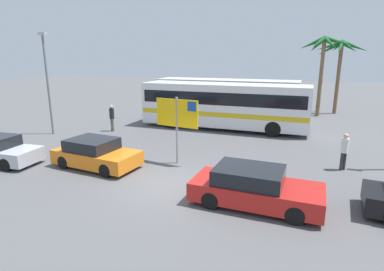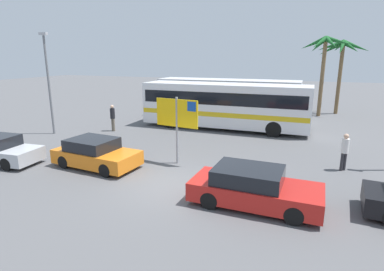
{
  "view_description": "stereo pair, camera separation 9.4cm",
  "coord_description": "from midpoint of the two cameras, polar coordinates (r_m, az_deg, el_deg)",
  "views": [
    {
      "loc": [
        4.89,
        -10.57,
        4.99
      ],
      "look_at": [
        -0.24,
        3.05,
        1.3
      ],
      "focal_mm": 29.12,
      "sensor_mm": 36.0,
      "label": 1
    },
    {
      "loc": [
        4.98,
        -10.54,
        4.99
      ],
      "look_at": [
        -0.24,
        3.05,
        1.3
      ],
      "focal_mm": 29.12,
      "sensor_mm": 36.0,
      "label": 2
    }
  ],
  "objects": [
    {
      "name": "pedestrian_by_bus",
      "position": [
        22.01,
        -14.59,
        3.53
      ],
      "size": [
        0.32,
        0.32,
        1.81
      ],
      "rotation": [
        0.0,
        0.0,
        4.35
      ],
      "color": "#706656",
      "rests_on": "ground"
    },
    {
      "name": "palm_tree_inland",
      "position": [
        30.68,
        25.46,
        13.53
      ],
      "size": [
        4.27,
        4.2,
        6.42
      ],
      "color": "brown",
      "rests_on": "ground"
    },
    {
      "name": "lamp_post_right_side",
      "position": [
        22.24,
        -25.08,
        9.2
      ],
      "size": [
        0.56,
        0.2,
        6.46
      ],
      "color": "slate",
      "rests_on": "ground"
    },
    {
      "name": "pedestrian_crossing_lot",
      "position": [
        15.46,
        26.0,
        -2.19
      ],
      "size": [
        0.32,
        0.32,
        1.7
      ],
      "rotation": [
        0.0,
        0.0,
        2.33
      ],
      "color": "#2D2D33",
      "rests_on": "ground"
    },
    {
      "name": "palm_tree_seaside",
      "position": [
        28.82,
        22.82,
        14.09
      ],
      "size": [
        4.07,
        3.86,
        6.66
      ],
      "color": "brown",
      "rests_on": "ground"
    },
    {
      "name": "bus_rear_coach",
      "position": [
        26.23,
        6.19,
        7.13
      ],
      "size": [
        11.59,
        2.71,
        3.17
      ],
      "color": "white",
      "rests_on": "ground"
    },
    {
      "name": "car_orange",
      "position": [
        15.12,
        -17.41,
        -3.19
      ],
      "size": [
        4.11,
        2.22,
        1.32
      ],
      "rotation": [
        0.0,
        0.0,
        -0.09
      ],
      "color": "orange",
      "rests_on": "ground"
    },
    {
      "name": "ground",
      "position": [
        12.68,
        -4.11,
        -8.99
      ],
      "size": [
        120.0,
        120.0,
        0.0
      ],
      "primitive_type": "plane",
      "color": "#565659"
    },
    {
      "name": "bus_front_coach",
      "position": [
        22.13,
        5.73,
        5.83
      ],
      "size": [
        11.59,
        2.71,
        3.17
      ],
      "color": "white",
      "rests_on": "ground"
    },
    {
      "name": "ferry_sign",
      "position": [
        14.5,
        -2.81,
        3.62
      ],
      "size": [
        2.19,
        0.35,
        3.2
      ],
      "rotation": [
        0.0,
        0.0,
        -0.13
      ],
      "color": "gray",
      "rests_on": "ground"
    },
    {
      "name": "car_red",
      "position": [
        11.03,
        11.06,
        -9.3
      ],
      "size": [
        4.45,
        2.02,
        1.32
      ],
      "rotation": [
        0.0,
        0.0,
        -0.03
      ],
      "color": "red",
      "rests_on": "ground"
    }
  ]
}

